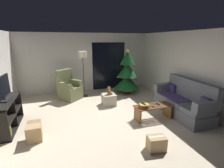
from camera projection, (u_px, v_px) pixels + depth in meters
ground_plane at (106, 120)px, 4.60m from camera, size 7.00×7.00×0.00m
wall_back at (87, 62)px, 7.07m from camera, size 5.72×0.12×2.50m
wall_right at (192, 71)px, 5.12m from camera, size 0.12×6.00×2.50m
patio_door_frame at (109, 65)px, 7.34m from camera, size 1.60×0.02×2.20m
patio_door_glass at (109, 66)px, 7.33m from camera, size 1.50×0.02×2.10m
couch at (183, 102)px, 4.85m from camera, size 0.82×1.96×1.08m
coffee_table at (153, 110)px, 4.59m from camera, size 1.10×0.40×0.42m
remote_silver at (148, 105)px, 4.57m from camera, size 0.09×0.16×0.02m
remote_graphite at (153, 106)px, 4.52m from camera, size 0.09×0.16×0.02m
remote_black at (158, 104)px, 4.64m from camera, size 0.05×0.16×0.02m
book_stack at (144, 106)px, 4.38m from camera, size 0.29×0.24×0.11m
cell_phone at (144, 104)px, 4.38m from camera, size 0.11×0.16×0.01m
christmas_tree at (127, 74)px, 6.72m from camera, size 1.06×1.06×1.86m
armchair at (69, 89)px, 6.15m from camera, size 0.97×0.97×1.13m
floor_lamp at (83, 59)px, 6.14m from camera, size 0.32×0.32×1.78m
media_shelf at (6, 116)px, 4.02m from camera, size 0.40×1.40×0.77m
television at (3, 88)px, 3.89m from camera, size 0.22×0.84×0.61m
ottoman at (109, 100)px, 5.62m from camera, size 0.44×0.44×0.39m
teddy_bear_chestnut at (109, 91)px, 5.53m from camera, size 0.21×0.22×0.29m
cardboard_box_taped_mid_floor at (156, 143)px, 3.31m from camera, size 0.40×0.30×0.31m
cardboard_box_open_near_shelf at (34, 133)px, 3.62m from camera, size 0.33×0.47×0.41m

